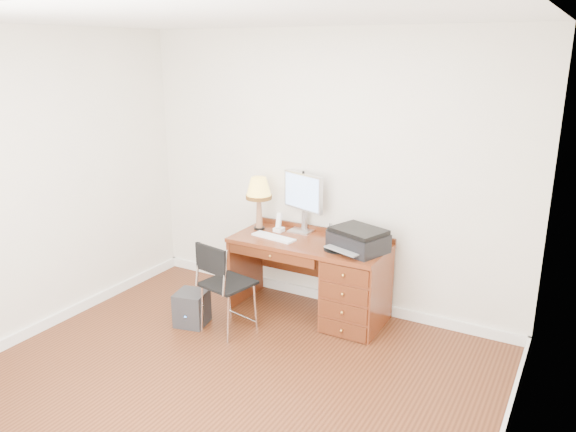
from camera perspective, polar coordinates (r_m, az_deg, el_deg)
The scene contains 12 objects.
ground at distance 4.59m, azimuth -6.23°, elevation -16.55°, with size 4.00×4.00×0.00m, color #3F1D0E.
room_shell at distance 5.01m, azimuth -2.00°, elevation -12.69°, with size 4.00×4.00×4.00m.
desk at distance 5.33m, azimuth 5.27°, elevation -6.50°, with size 1.50×0.67×0.75m.
monitor at distance 5.52m, azimuth 1.45°, elevation 2.14°, with size 0.50×0.25×0.59m.
keyboard at distance 5.41m, azimuth -1.47°, elevation -2.16°, with size 0.45×0.13×0.02m, color white.
mouse_pad at distance 5.12m, azimuth 5.01°, elevation -3.28°, with size 0.25×0.25×0.05m.
printer at distance 5.09m, azimuth 7.16°, elevation -2.42°, with size 0.57×0.50×0.21m.
leg_lamp at distance 5.58m, azimuth -2.99°, elevation 2.50°, with size 0.26×0.26×0.53m.
phone at distance 5.59m, azimuth -0.93°, elevation -1.03°, with size 0.09×0.09×0.19m.
pen_cup at distance 5.35m, azimuth 4.29°, elevation -1.94°, with size 0.08×0.08×0.11m, color black.
chair at distance 5.09m, azimuth -6.59°, elevation -6.37°, with size 0.48×0.48×0.86m.
equipment_box at distance 5.42m, azimuth -9.75°, elevation -9.21°, with size 0.28×0.28×0.32m, color black.
Camera 1 is at (2.27, -3.10, 2.50)m, focal length 35.00 mm.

